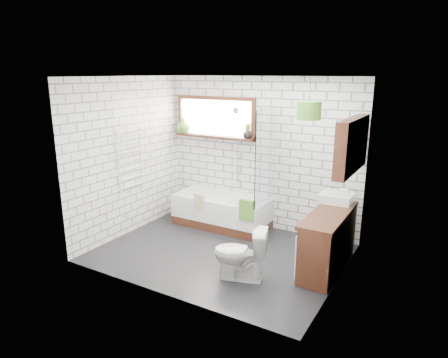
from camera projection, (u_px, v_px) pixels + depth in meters
The scene contains 22 objects.
floor at pixel (220, 253), 5.84m from camera, with size 3.40×2.60×0.01m, color black.
ceiling at pixel (219, 76), 5.19m from camera, with size 3.40×2.60×0.01m, color white.
wall_back at pixel (260, 154), 6.60m from camera, with size 3.40×0.01×2.50m, color white.
wall_front at pixel (159, 194), 4.42m from camera, with size 3.40×0.01×2.50m, color white.
wall_left at pixel (128, 157), 6.34m from camera, with size 0.01×2.60×2.50m, color white.
wall_right at pixel (344, 187), 4.68m from camera, with size 0.01×2.60×2.50m, color white.
window at pixel (215, 118), 6.83m from camera, with size 1.52×0.16×0.68m, color #34180E.
towel_radiator at pixel (130, 160), 6.34m from camera, with size 0.06×0.52×1.00m, color white.
mirror_cabinet at pixel (352, 145), 5.12m from camera, with size 0.16×1.20×0.70m, color #34180E.
shower_riser at pixel (238, 146), 6.73m from camera, with size 0.02×0.02×1.30m, color silver.
bathtub at pixel (222, 211), 6.81m from camera, with size 1.62×0.71×0.52m, color white.
shower_screen at pixel (265, 158), 6.16m from camera, with size 0.02×0.72×1.50m, color white.
towel_green at pixel (247, 210), 6.13m from camera, with size 0.24×0.07×0.33m, color #4A7A24.
towel_beige at pixel (199, 201), 6.56m from camera, with size 0.19×0.05×0.25m, color tan.
vanity at pixel (328, 241), 5.29m from camera, with size 0.44×1.36×0.78m, color #34180E.
basin at pixel (336, 198), 5.62m from camera, with size 0.44×0.39×0.13m, color white.
tap at pixel (348, 195), 5.52m from camera, with size 0.03×0.03×0.16m, color silver.
toilet at pixel (240, 254), 5.03m from camera, with size 0.67×0.38×0.68m, color white.
vase_olive at pixel (183, 126), 7.17m from camera, with size 0.26×0.26×0.27m, color #507F27.
vase_dark at pixel (248, 134), 6.55m from camera, with size 0.17×0.17×0.18m, color black.
bottle at pixel (248, 132), 6.54m from camera, with size 0.08×0.08×0.24m, color #507F27.
pendant at pixel (309, 111), 4.90m from camera, with size 0.30×0.30×0.22m, color #4A7A24.
Camera 1 is at (2.76, -4.59, 2.56)m, focal length 32.00 mm.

